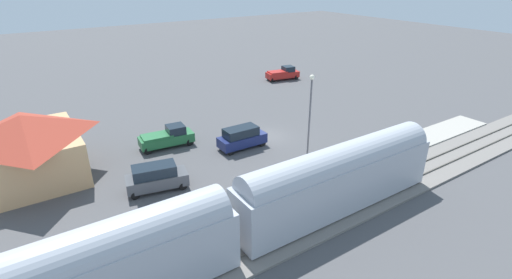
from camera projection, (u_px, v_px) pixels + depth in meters
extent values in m
plane|color=#4C4C4F|center=(268.00, 136.00, 41.07)|extent=(200.00, 200.00, 0.00)
cube|color=slate|center=(368.00, 194.00, 30.41)|extent=(4.80, 70.00, 0.18)
cube|color=#59544C|center=(375.00, 196.00, 29.80)|extent=(0.10, 70.00, 0.12)
cube|color=#59544C|center=(361.00, 188.00, 30.89)|extent=(0.10, 70.00, 0.12)
cube|color=#A8A399|center=(333.00, 173.00, 33.42)|extent=(3.20, 46.00, 0.30)
cube|color=#ADB2BC|center=(338.00, 184.00, 27.77)|extent=(2.90, 17.11, 3.70)
cube|color=#19389E|center=(324.00, 179.00, 29.00)|extent=(0.04, 15.74, 0.36)
cylinder|color=#ADB2BC|center=(340.00, 163.00, 27.05)|extent=(2.75, 16.43, 2.76)
cube|color=#19389E|center=(74.00, 274.00, 19.96)|extent=(0.04, 15.74, 0.36)
cylinder|color=#ADB2BC|center=(71.00, 260.00, 18.01)|extent=(2.75, 16.43, 2.76)
cube|color=tan|center=(31.00, 157.00, 32.20)|extent=(9.15, 7.72, 3.94)
pyramid|color=#9E3828|center=(22.00, 126.00, 31.01)|extent=(9.95, 8.52, 1.85)
cube|color=#4C3323|center=(81.00, 155.00, 34.54)|extent=(1.10, 0.08, 2.10)
cylinder|color=#23284C|center=(349.00, 157.00, 34.98)|extent=(0.22, 0.22, 0.85)
cylinder|color=#2D72B7|center=(350.00, 150.00, 34.68)|extent=(0.36, 0.36, 0.62)
sphere|color=tan|center=(350.00, 146.00, 34.50)|extent=(0.24, 0.24, 0.24)
cylinder|color=#333338|center=(325.00, 167.00, 33.20)|extent=(0.22, 0.22, 0.85)
cylinder|color=yellow|center=(326.00, 160.00, 32.90)|extent=(0.36, 0.36, 0.62)
sphere|color=tan|center=(326.00, 155.00, 32.72)|extent=(0.24, 0.24, 0.24)
cube|color=red|center=(283.00, 75.00, 62.01)|extent=(2.85, 5.65, 0.92)
cube|color=#19232D|center=(288.00, 69.00, 62.03)|extent=(1.99, 2.00, 0.84)
cylinder|color=black|center=(291.00, 75.00, 63.71)|extent=(0.22, 0.76, 0.76)
cylinder|color=black|center=(296.00, 77.00, 62.28)|extent=(0.22, 0.76, 0.76)
cylinder|color=black|center=(268.00, 77.00, 62.13)|extent=(0.22, 0.76, 0.76)
cylinder|color=black|center=(273.00, 80.00, 60.69)|extent=(0.22, 0.76, 0.76)
cube|color=red|center=(278.00, 72.00, 61.43)|extent=(2.34, 3.24, 0.20)
cube|color=navy|center=(242.00, 140.00, 38.19)|extent=(2.00, 4.92, 1.00)
cube|color=#19232D|center=(241.00, 132.00, 37.73)|extent=(1.76, 3.45, 0.88)
cylinder|color=black|center=(253.00, 137.00, 40.00)|extent=(0.22, 0.68, 0.68)
cylinder|color=black|center=(262.00, 143.00, 38.68)|extent=(0.22, 0.68, 0.68)
cylinder|color=black|center=(222.00, 146.00, 38.11)|extent=(0.22, 0.68, 0.68)
cylinder|color=black|center=(230.00, 152.00, 36.79)|extent=(0.22, 0.68, 0.68)
cube|color=#236638|center=(167.00, 139.00, 38.38)|extent=(2.44, 5.56, 0.92)
cube|color=#19232D|center=(176.00, 129.00, 38.47)|extent=(1.87, 1.88, 0.84)
cylinder|color=black|center=(184.00, 136.00, 40.20)|extent=(0.22, 0.76, 0.76)
cylinder|color=black|center=(190.00, 142.00, 38.82)|extent=(0.22, 0.76, 0.76)
cylinder|color=black|center=(144.00, 144.00, 38.33)|extent=(0.22, 0.76, 0.76)
cylinder|color=black|center=(148.00, 151.00, 36.95)|extent=(0.22, 0.76, 0.76)
cube|color=#236638|center=(157.00, 136.00, 37.74)|extent=(2.12, 3.13, 0.20)
cube|color=#47494F|center=(157.00, 180.00, 30.87)|extent=(2.92, 5.20, 1.00)
cube|color=#19232D|center=(154.00, 171.00, 30.43)|extent=(2.39, 3.71, 0.88)
cylinder|color=black|center=(179.00, 176.00, 32.45)|extent=(0.22, 0.68, 0.68)
cylinder|color=black|center=(183.00, 186.00, 30.99)|extent=(0.22, 0.68, 0.68)
cylinder|color=black|center=(133.00, 185.00, 31.16)|extent=(0.22, 0.68, 0.68)
cylinder|color=black|center=(135.00, 196.00, 29.70)|extent=(0.22, 0.68, 0.68)
cylinder|color=#515156|center=(309.00, 124.00, 33.64)|extent=(0.16, 0.16, 8.10)
sphere|color=#EAE5C6|center=(312.00, 77.00, 31.91)|extent=(0.44, 0.44, 0.44)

